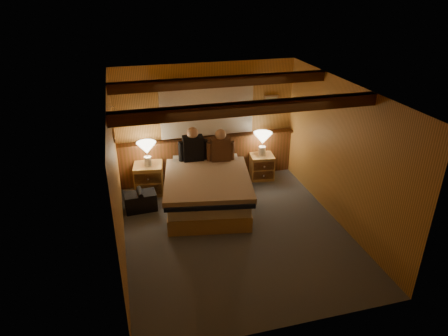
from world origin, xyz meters
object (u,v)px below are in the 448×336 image
object	(u,v)px
bed	(207,190)
lamp_right	(263,140)
nightstand_right	(262,167)
lamp_left	(147,149)
duffel_bag	(141,201)
person_left	(193,147)
nightstand_left	(149,179)
person_right	(221,148)

from	to	relation	value
bed	lamp_right	xyz separation A→B (m)	(1.36, 0.87, 0.52)
nightstand_right	lamp_left	xyz separation A→B (m)	(-2.33, -0.07, 0.67)
lamp_right	duffel_bag	xyz separation A→B (m)	(-2.55, -0.66, -0.69)
duffel_bag	person_left	bearing A→B (deg)	21.81
bed	lamp_right	size ratio (longest dim) A/B	4.36
nightstand_right	lamp_right	distance (m)	0.60
bed	nightstand_left	bearing A→B (deg)	150.05
nightstand_left	lamp_left	distance (m)	0.63
nightstand_right	person_right	distance (m)	1.19
nightstand_right	duffel_bag	bearing A→B (deg)	-158.45
bed	lamp_right	distance (m)	1.69
lamp_right	duffel_bag	distance (m)	2.73
person_right	duffel_bag	distance (m)	1.79
bed	person_right	bearing A→B (deg)	65.13
bed	lamp_left	world-z (taller)	lamp_left
person_right	duffel_bag	xyz separation A→B (m)	(-1.59, -0.36, -0.73)
bed	nightstand_left	world-z (taller)	bed
lamp_right	nightstand_right	bearing A→B (deg)	-102.97
nightstand_left	lamp_right	xyz separation A→B (m)	(2.34, 0.05, 0.56)
nightstand_left	nightstand_right	xyz separation A→B (m)	(2.33, 0.03, -0.04)
bed	person_right	size ratio (longest dim) A/B	3.28
nightstand_right	lamp_right	size ratio (longest dim) A/B	1.06
bed	lamp_left	xyz separation A→B (m)	(-0.98, 0.79, 0.59)
lamp_left	lamp_right	distance (m)	2.33
person_left	duffel_bag	xyz separation A→B (m)	(-1.09, -0.51, -0.75)
bed	nightstand_left	size ratio (longest dim) A/B	3.51
lamp_left	person_right	xyz separation A→B (m)	(1.37, -0.22, -0.02)
nightstand_right	lamp_left	world-z (taller)	lamp_left
nightstand_left	person_right	distance (m)	1.53
lamp_right	duffel_bag	bearing A→B (deg)	-165.42
lamp_left	duffel_bag	xyz separation A→B (m)	(-0.22, -0.58, -0.75)
nightstand_right	person_left	bearing A→B (deg)	-167.11
nightstand_left	lamp_left	bearing A→B (deg)	-74.95
lamp_left	person_right	world-z (taller)	person_right
bed	duffel_bag	distance (m)	1.23
person_right	lamp_right	bearing A→B (deg)	24.54
nightstand_right	lamp_left	size ratio (longest dim) A/B	1.10
lamp_left	duffel_bag	distance (m)	0.98
nightstand_right	lamp_left	distance (m)	2.42
lamp_right	person_left	distance (m)	1.48
nightstand_right	person_right	size ratio (longest dim) A/B	0.80
duffel_bag	lamp_left	bearing A→B (deg)	66.10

